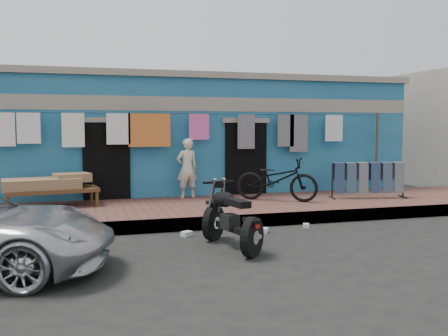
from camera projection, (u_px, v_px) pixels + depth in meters
ground at (257, 246)px, 8.29m from camera, size 80.00×80.00×0.00m
sidewalk at (212, 210)px, 11.15m from camera, size 28.00×3.00×0.25m
curb at (230, 222)px, 9.76m from camera, size 28.00×0.10×0.25m
building at (178, 137)px, 14.84m from camera, size 12.20×5.20×3.36m
clothesline at (180, 133)px, 12.09m from camera, size 10.06×0.06×2.10m
seated_person at (187, 168)px, 12.15m from camera, size 0.57×0.43×1.45m
bicycle at (277, 174)px, 11.68m from camera, size 1.96×1.64×1.24m
motorcycle at (231, 216)px, 8.13m from camera, size 1.24×1.88×1.06m
charpoy at (52, 191)px, 10.84m from camera, size 2.29×1.54×0.68m
jeans_rack at (368, 180)px, 12.17m from camera, size 2.02×1.10×0.90m
litter_a at (187, 234)px, 9.06m from camera, size 0.24×0.23×0.09m
litter_b at (306, 226)px, 9.84m from camera, size 0.16×0.18×0.08m
litter_c at (264, 230)px, 9.38m from camera, size 0.24×0.26×0.08m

